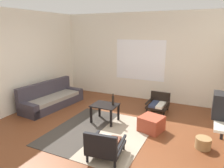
{
  "coord_description": "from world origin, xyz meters",
  "views": [
    {
      "loc": [
        2.0,
        -3.23,
        2.15
      ],
      "look_at": [
        -0.04,
        1.06,
        0.92
      ],
      "focal_mm": 33.22,
      "sensor_mm": 36.0,
      "label": 1
    }
  ],
  "objects_px": {
    "ottoman_orange": "(151,124)",
    "wicker_basket": "(203,143)",
    "couch": "(51,99)",
    "glass_bottle": "(113,100)",
    "armchair_by_window": "(158,103)",
    "armchair_striped_foreground": "(105,146)",
    "coffee_table": "(105,108)"
  },
  "relations": [
    {
      "from": "glass_bottle",
      "to": "wicker_basket",
      "type": "height_order",
      "value": "glass_bottle"
    },
    {
      "from": "ottoman_orange",
      "to": "armchair_by_window",
      "type": "bearing_deg",
      "value": 96.38
    },
    {
      "from": "couch",
      "to": "glass_bottle",
      "type": "height_order",
      "value": "glass_bottle"
    },
    {
      "from": "armchair_by_window",
      "to": "armchair_striped_foreground",
      "type": "xyz_separation_m",
      "value": [
        -0.31,
        -2.58,
        0.02
      ]
    },
    {
      "from": "armchair_striped_foreground",
      "to": "glass_bottle",
      "type": "distance_m",
      "value": 1.53
    },
    {
      "from": "couch",
      "to": "ottoman_orange",
      "type": "relative_size",
      "value": 4.23
    },
    {
      "from": "couch",
      "to": "glass_bottle",
      "type": "xyz_separation_m",
      "value": [
        2.07,
        -0.19,
        0.33
      ]
    },
    {
      "from": "armchair_by_window",
      "to": "armchair_striped_foreground",
      "type": "relative_size",
      "value": 0.84
    },
    {
      "from": "coffee_table",
      "to": "couch",
      "type": "bearing_deg",
      "value": 172.09
    },
    {
      "from": "ottoman_orange",
      "to": "glass_bottle",
      "type": "xyz_separation_m",
      "value": [
        -0.96,
        0.06,
        0.39
      ]
    },
    {
      "from": "couch",
      "to": "ottoman_orange",
      "type": "bearing_deg",
      "value": -4.73
    },
    {
      "from": "wicker_basket",
      "to": "couch",
      "type": "bearing_deg",
      "value": 172.77
    },
    {
      "from": "coffee_table",
      "to": "armchair_by_window",
      "type": "distance_m",
      "value": 1.6
    },
    {
      "from": "armchair_by_window",
      "to": "ottoman_orange",
      "type": "relative_size",
      "value": 1.28
    },
    {
      "from": "armchair_striped_foreground",
      "to": "glass_bottle",
      "type": "height_order",
      "value": "glass_bottle"
    },
    {
      "from": "coffee_table",
      "to": "armchair_by_window",
      "type": "bearing_deg",
      "value": 50.87
    },
    {
      "from": "couch",
      "to": "glass_bottle",
      "type": "bearing_deg",
      "value": -5.27
    },
    {
      "from": "glass_bottle",
      "to": "wicker_basket",
      "type": "relative_size",
      "value": 0.99
    },
    {
      "from": "ottoman_orange",
      "to": "coffee_table",
      "type": "bearing_deg",
      "value": -179.43
    },
    {
      "from": "couch",
      "to": "glass_bottle",
      "type": "distance_m",
      "value": 2.11
    },
    {
      "from": "coffee_table",
      "to": "armchair_by_window",
      "type": "relative_size",
      "value": 1.02
    },
    {
      "from": "armchair_by_window",
      "to": "ottoman_orange",
      "type": "distance_m",
      "value": 1.23
    },
    {
      "from": "couch",
      "to": "wicker_basket",
      "type": "relative_size",
      "value": 6.88
    },
    {
      "from": "couch",
      "to": "armchair_striped_foreground",
      "type": "height_order",
      "value": "couch"
    },
    {
      "from": "coffee_table",
      "to": "glass_bottle",
      "type": "bearing_deg",
      "value": 21.47
    },
    {
      "from": "ottoman_orange",
      "to": "wicker_basket",
      "type": "relative_size",
      "value": 1.63
    },
    {
      "from": "armchair_by_window",
      "to": "armchair_striped_foreground",
      "type": "distance_m",
      "value": 2.6
    },
    {
      "from": "glass_bottle",
      "to": "coffee_table",
      "type": "bearing_deg",
      "value": -158.53
    },
    {
      "from": "wicker_basket",
      "to": "glass_bottle",
      "type": "bearing_deg",
      "value": 170.78
    },
    {
      "from": "couch",
      "to": "coffee_table",
      "type": "distance_m",
      "value": 1.91
    },
    {
      "from": "armchair_striped_foreground",
      "to": "ottoman_orange",
      "type": "relative_size",
      "value": 1.52
    },
    {
      "from": "armchair_striped_foreground",
      "to": "ottoman_orange",
      "type": "distance_m",
      "value": 1.43
    }
  ]
}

